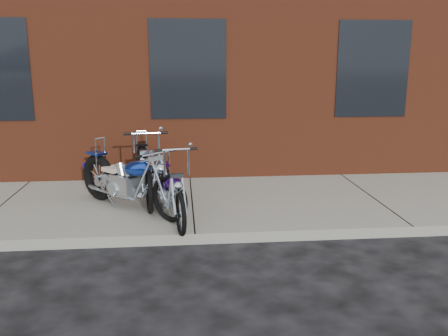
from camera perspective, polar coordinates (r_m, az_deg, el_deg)
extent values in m
plane|color=black|center=(6.36, -3.48, -9.20)|extent=(120.00, 120.00, 0.00)
cube|color=#9B9994|center=(7.74, -3.86, -4.48)|extent=(22.00, 3.00, 0.15)
torus|color=black|center=(7.36, -7.01, -2.30)|extent=(0.23, 0.65, 0.64)
torus|color=black|center=(6.06, -5.02, -5.95)|extent=(0.16, 0.58, 0.57)
cube|color=#969FAB|center=(6.83, -6.29, -3.59)|extent=(0.31, 0.39, 0.26)
ellipsoid|color=#3A0979|center=(6.52, -5.99, -2.04)|extent=(0.31, 0.52, 0.27)
cube|color=black|center=(7.00, -6.63, -1.68)|extent=(0.25, 0.28, 0.05)
cylinder|color=silver|center=(6.09, -5.25, -3.56)|extent=(0.08, 0.26, 0.48)
cylinder|color=silver|center=(6.06, -5.56, 2.04)|extent=(0.48, 0.11, 0.03)
cylinder|color=silver|center=(7.21, -7.00, 0.13)|extent=(0.02, 0.02, 0.42)
cylinder|color=silver|center=(7.06, -5.67, -3.98)|extent=(0.18, 0.79, 0.04)
torus|color=black|center=(7.79, -14.15, -1.28)|extent=(0.64, 0.64, 0.76)
torus|color=black|center=(6.57, -5.62, -3.93)|extent=(0.53, 0.54, 0.68)
cube|color=#969FAB|center=(7.27, -11.02, -2.23)|extent=(0.50, 0.51, 0.32)
ellipsoid|color=#1637B1|center=(6.98, -9.60, -0.24)|extent=(0.60, 0.60, 0.32)
cube|color=beige|center=(7.43, -12.42, -0.30)|extent=(0.39, 0.39, 0.06)
cylinder|color=silver|center=(6.59, -6.47, -1.42)|extent=(0.24, 0.25, 0.57)
cylinder|color=silver|center=(6.61, -7.33, 1.61)|extent=(0.43, 0.43, 0.03)
cylinder|color=silver|center=(7.64, -13.94, 1.51)|extent=(0.03, 0.03, 0.50)
cylinder|color=silver|center=(7.56, -11.34, -2.73)|extent=(0.70, 0.71, 0.05)
torus|color=black|center=(8.51, -9.74, 0.09)|extent=(0.24, 0.76, 0.74)
torus|color=black|center=(6.95, -8.88, -3.14)|extent=(0.16, 0.68, 0.67)
cube|color=#969FAB|center=(7.87, -9.43, -1.04)|extent=(0.34, 0.45, 0.31)
ellipsoid|color=black|center=(7.52, -9.37, 0.65)|extent=(0.34, 0.60, 0.32)
cube|color=black|center=(8.08, -9.62, 0.84)|extent=(0.29, 0.32, 0.06)
cylinder|color=silver|center=(7.00, -9.04, -0.71)|extent=(0.08, 0.30, 0.56)
cylinder|color=silver|center=(7.02, -9.28, 3.98)|extent=(0.57, 0.11, 0.03)
cylinder|color=silver|center=(8.35, -9.81, 2.59)|extent=(0.03, 0.03, 0.50)
cylinder|color=silver|center=(8.13, -8.63, -1.53)|extent=(0.18, 0.93, 0.05)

